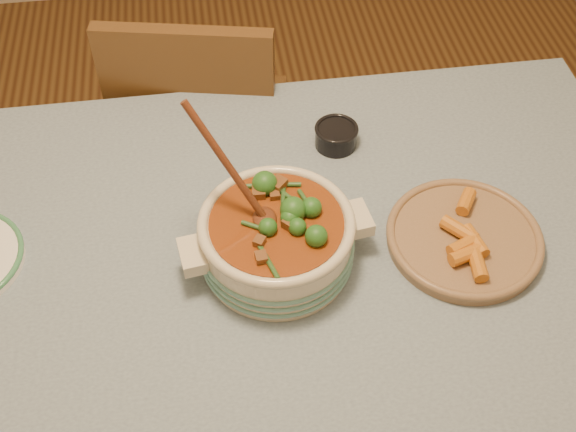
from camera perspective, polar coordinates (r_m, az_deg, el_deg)
The scene contains 6 objects.
floor at distance 2.10m, azimuth -1.20°, elevation -15.99°, with size 4.50×4.50×0.00m, color #412412.
dining_table at distance 1.52m, azimuth -1.59°, elevation -5.35°, with size 1.68×1.08×0.76m.
stew_casserole at distance 1.38m, azimuth -0.92°, elevation -1.61°, with size 0.38×0.33×0.36m.
condiment_bowl at distance 1.65m, azimuth 3.83°, elevation 6.42°, with size 0.10×0.10×0.05m.
fried_plate at distance 1.50m, azimuth 13.78°, elevation -1.57°, with size 0.39×0.39×0.05m.
chair_far at distance 2.07m, azimuth -6.74°, elevation 7.01°, with size 0.51×0.51×0.93m.
Camera 1 is at (-0.08, -0.88, 1.90)m, focal length 45.00 mm.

